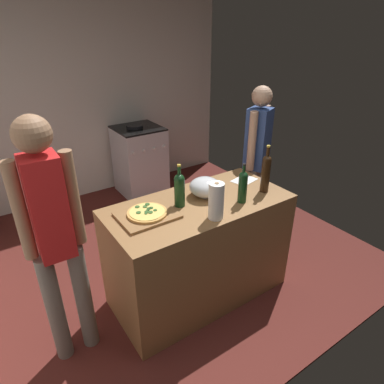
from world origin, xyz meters
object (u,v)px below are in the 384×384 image
paper_towel_roll (216,201)px  stove (140,160)px  person_in_red (256,156)px  person_in_stripes (54,235)px  pizza (147,213)px  wine_bottle_dark (179,189)px  wine_bottle_clear (266,172)px  wine_bottle_green (243,186)px  mixing_bowl (205,187)px

paper_towel_roll → stove: paper_towel_roll is taller
person_in_red → stove: bearing=107.7°
stove → paper_towel_roll: bearing=-102.7°
person_in_stripes → person_in_red: (2.04, 0.40, -0.06)m
stove → pizza: bearing=-114.2°
wine_bottle_dark → stove: wine_bottle_dark is taller
paper_towel_roll → person_in_stripes: size_ratio=0.16×
paper_towel_roll → person_in_red: (1.03, 0.67, -0.11)m
wine_bottle_dark → stove: (0.63, 2.00, -0.57)m
wine_bottle_clear → stove: 2.27m
wine_bottle_green → stove: size_ratio=0.33×
wine_bottle_dark → wine_bottle_clear: bearing=-14.8°
pizza → person_in_stripes: bearing=-178.5°
mixing_bowl → pizza: bearing=-177.2°
pizza → stove: size_ratio=0.30×
wine_bottle_clear → pizza: bearing=169.5°
paper_towel_roll → stove: 2.42m
wine_bottle_clear → person_in_stripes: size_ratio=0.23×
wine_bottle_dark → person_in_red: bearing=18.2°
wine_bottle_dark → person_in_stripes: bearing=-178.6°
wine_bottle_green → stove: 2.30m
mixing_bowl → stove: size_ratio=0.26×
person_in_stripes → pizza: bearing=1.5°
wine_bottle_dark → person_in_red: person_in_red is taller
wine_bottle_clear → person_in_red: (0.46, 0.56, -0.14)m
mixing_bowl → wine_bottle_green: size_ratio=0.79×
mixing_bowl → paper_towel_roll: 0.34m
paper_towel_roll → wine_bottle_dark: bearing=111.4°
wine_bottle_clear → person_in_red: 0.74m
paper_towel_roll → mixing_bowl: bearing=66.6°
wine_bottle_clear → person_in_red: size_ratio=0.24×
mixing_bowl → wine_bottle_dark: size_ratio=0.75×
mixing_bowl → wine_bottle_clear: (0.44, -0.20, 0.09)m
paper_towel_roll → wine_bottle_clear: bearing=10.5°
pizza → person_in_red: size_ratio=0.18×
wine_bottle_dark → stove: size_ratio=0.35×
mixing_bowl → stove: 2.08m
pizza → person_in_stripes: (-0.62, -0.02, 0.06)m
pizza → paper_towel_roll: (0.39, -0.28, 0.10)m
pizza → paper_towel_roll: bearing=-36.3°
stove → person_in_red: person_in_red is taller
pizza → mixing_bowl: (0.52, 0.03, 0.05)m
wine_bottle_clear → paper_towel_roll: bearing=-169.5°
mixing_bowl → wine_bottle_clear: size_ratio=0.64×
stove → person_in_red: 1.77m
paper_towel_roll → wine_bottle_clear: (0.58, 0.11, 0.04)m
person_in_stripes → person_in_red: 2.08m
pizza → mixing_bowl: size_ratio=1.14×
paper_towel_roll → wine_bottle_green: size_ratio=0.87×
paper_towel_roll → stove: size_ratio=0.28×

